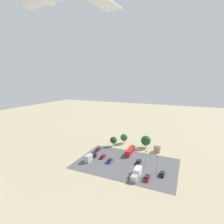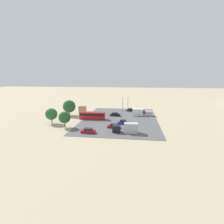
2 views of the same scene
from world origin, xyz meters
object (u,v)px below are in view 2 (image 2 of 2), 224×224
object	(u,v)px
parked_car_2	(131,110)
parked_car_4	(123,122)
parked_car_0	(88,131)
parked_car_5	(142,112)
parked_truck_1	(141,112)
parked_car_3	(114,126)
parked_car_1	(115,114)
parked_truck_0	(127,128)
shed_building	(82,109)
bus	(92,115)

from	to	relation	value
parked_car_2	parked_car_4	size ratio (longest dim) A/B	1.07
parked_car_0	parked_car_4	size ratio (longest dim) A/B	1.13
parked_car_2	parked_car_5	world-z (taller)	parked_car_5
parked_truck_1	parked_car_0	bearing A→B (deg)	-32.27
parked_car_3	parked_car_0	bearing A→B (deg)	-48.00
parked_car_5	parked_car_4	bearing A→B (deg)	159.25
parked_car_1	parked_truck_0	xyz separation A→B (m)	(23.00, 6.51, 0.80)
parked_truck_0	parked_car_5	bearing A→B (deg)	-10.67
parked_car_0	parked_car_3	bearing A→B (deg)	132.00
parked_car_5	parked_truck_0	bearing A→B (deg)	169.33
shed_building	parked_car_3	bearing A→B (deg)	37.93
parked_car_1	parked_car_2	xyz separation A→B (m)	(-11.90, 6.60, -0.04)
shed_building	parked_truck_1	bearing A→B (deg)	83.17
parked_car_4	parked_car_5	distance (m)	21.19
parked_car_4	parked_truck_1	size ratio (longest dim) A/B	0.46
parked_car_3	parked_truck_1	size ratio (longest dim) A/B	0.50
parked_car_2	parked_car_3	size ratio (longest dim) A/B	0.98
shed_building	parked_truck_1	distance (m)	28.93
shed_building	parked_car_0	size ratio (longest dim) A/B	0.77
parked_car_3	parked_truck_1	world-z (taller)	parked_truck_1
parked_car_2	parked_truck_1	xyz separation A→B (m)	(9.46, 4.97, 0.79)
parked_car_4	parked_car_3	bearing A→B (deg)	150.81
parked_car_2	parked_car_3	distance (m)	30.60
bus	parked_car_3	xyz separation A→B (m)	(11.23, 10.58, -1.01)
parked_car_0	parked_car_4	distance (m)	15.82
shed_building	parked_car_2	xyz separation A→B (m)	(-6.02, 23.76, -0.82)
shed_building	bus	world-z (taller)	bus
bus	parked_car_0	xyz separation A→B (m)	(17.93, 3.13, -0.97)
parked_car_1	parked_car_4	bearing A→B (deg)	19.44
parked_car_3	parked_car_5	bearing A→B (deg)	157.39
shed_building	parked_car_5	xyz separation A→B (m)	(-0.88, 29.28, -0.80)
parked_car_3	parked_car_4	bearing A→B (deg)	150.81
parked_car_3	parked_truck_1	bearing A→B (deg)	154.53
parked_car_0	shed_building	bearing A→B (deg)	-159.75
parked_car_0	parked_car_5	size ratio (longest dim) A/B	0.97
parked_truck_0	parked_car_1	bearing A→B (deg)	15.82
parked_car_0	bus	bearing A→B (deg)	-170.09
parked_car_1	parked_truck_0	bearing A→B (deg)	15.82
parked_car_1	bus	bearing A→B (deg)	-51.49
parked_car_0	parked_truck_0	xyz separation A→B (m)	(-2.02, 12.28, 0.81)
parked_car_1	parked_truck_1	world-z (taller)	parked_truck_1
bus	parked_car_5	world-z (taller)	bus
parked_car_2	parked_car_0	bearing A→B (deg)	-18.51
parked_car_3	parked_car_2	bearing A→B (deg)	170.76
parked_truck_0	parked_car_0	bearing A→B (deg)	99.32
bus	parked_car_5	xyz separation A→B (m)	(-13.83, 21.02, -0.97)
parked_car_0	parked_truck_1	distance (m)	32.47
bus	parked_car_5	distance (m)	25.18
parked_car_0	parked_truck_0	world-z (taller)	parked_truck_0
parked_car_3	parked_car_5	xyz separation A→B (m)	(-25.06, 10.43, 0.03)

